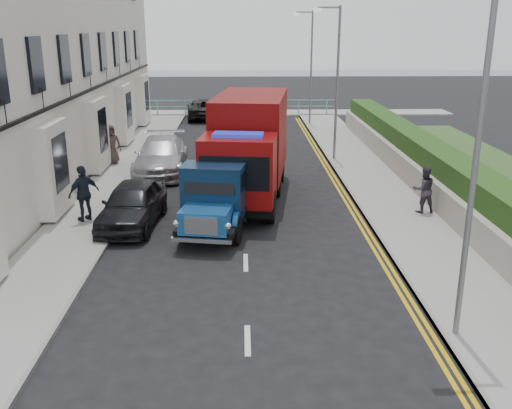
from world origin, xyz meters
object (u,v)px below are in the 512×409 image
lamp_far (309,61)px  bedford_lorry (215,203)px  lamp_near (471,148)px  parked_car_front (132,204)px  red_lorry (249,145)px  lamp_mid (335,75)px

lamp_far → bedford_lorry: (-5.10, -19.71, -2.99)m
lamp_near → parked_car_front: size_ratio=1.70×
red_lorry → parked_car_front: 5.01m
lamp_far → red_lorry: bearing=-104.3°
lamp_near → red_lorry: (-4.01, 10.23, -2.02)m
lamp_mid → lamp_far: size_ratio=1.00×
bedford_lorry → lamp_mid: bearing=72.0°
lamp_mid → parked_car_front: lamp_mid is taller
red_lorry → parked_car_front: red_lorry is taller
lamp_near → bedford_lorry: lamp_near is taller
bedford_lorry → red_lorry: 4.20m
bedford_lorry → parked_car_front: size_ratio=1.17×
lamp_mid → red_lorry: (-4.01, -5.77, -2.02)m
lamp_near → lamp_mid: (0.00, 16.00, 0.00)m
lamp_far → bedford_lorry: bearing=-104.5°
red_lorry → lamp_mid: bearing=62.7°
lamp_mid → lamp_far: bearing=90.0°
red_lorry → lamp_near: bearing=-61.2°
lamp_near → lamp_mid: size_ratio=1.00×
lamp_near → parked_car_front: 11.09m
lamp_near → red_lorry: size_ratio=0.95×
red_lorry → bedford_lorry: bearing=-98.0°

